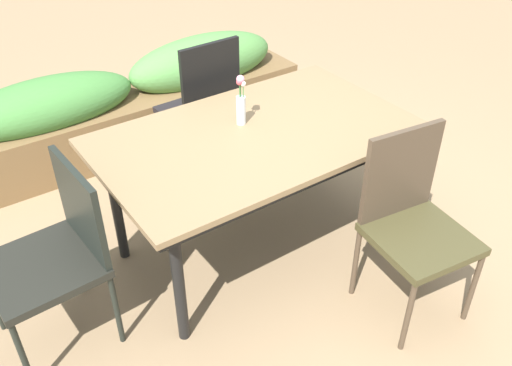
# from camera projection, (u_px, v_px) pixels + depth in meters

# --- Properties ---
(ground_plane) EXTENTS (12.00, 12.00, 0.00)m
(ground_plane) POSITION_uv_depth(u_px,v_px,m) (268.00, 241.00, 3.32)
(ground_plane) COLOR #9E7F5B
(dining_table) EXTENTS (1.65, 1.00, 0.77)m
(dining_table) POSITION_uv_depth(u_px,v_px,m) (256.00, 143.00, 2.90)
(dining_table) COLOR #8C704C
(dining_table) RESTS_ON ground
(chair_near_right) EXTENTS (0.51, 0.51, 0.96)m
(chair_near_right) POSITION_uv_depth(u_px,v_px,m) (412.00, 216.00, 2.66)
(chair_near_right) COLOR #474125
(chair_near_right) RESTS_ON ground
(chair_end_left) EXTENTS (0.50, 0.50, 0.91)m
(chair_end_left) POSITION_uv_depth(u_px,v_px,m) (57.00, 249.00, 2.49)
(chair_end_left) COLOR black
(chair_end_left) RESTS_ON ground
(chair_far_side) EXTENTS (0.44, 0.44, 1.02)m
(chair_far_side) POSITION_uv_depth(u_px,v_px,m) (203.00, 105.00, 3.55)
(chair_far_side) COLOR black
(chair_far_side) RESTS_ON ground
(flower_vase) EXTENTS (0.05, 0.05, 0.28)m
(flower_vase) POSITION_uv_depth(u_px,v_px,m) (241.00, 101.00, 2.87)
(flower_vase) COLOR silver
(flower_vase) RESTS_ON dining_table
(planter_box) EXTENTS (2.71, 0.52, 0.72)m
(planter_box) POSITION_uv_depth(u_px,v_px,m) (135.00, 103.00, 4.09)
(planter_box) COLOR brown
(planter_box) RESTS_ON ground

